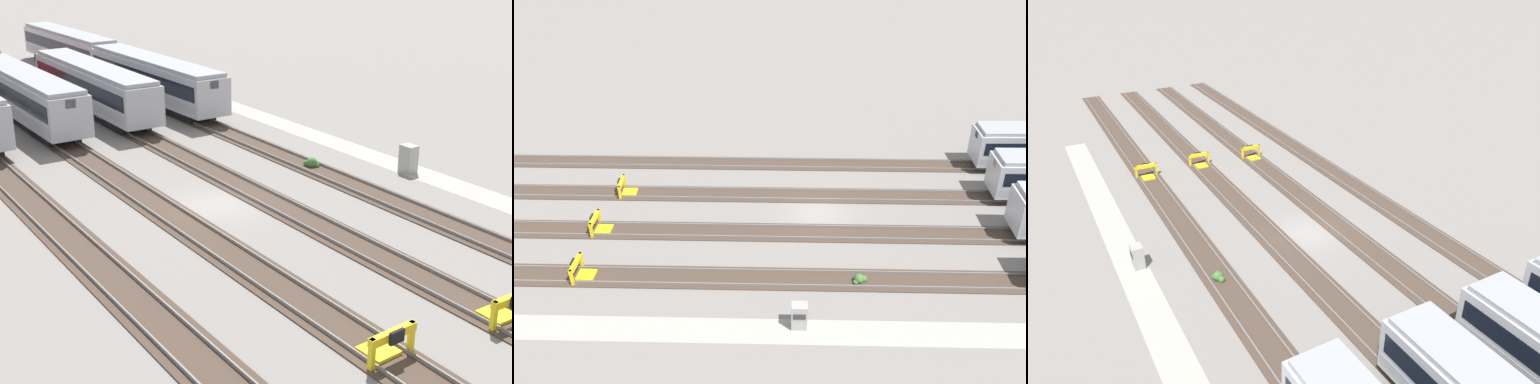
% 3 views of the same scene
% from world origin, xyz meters
% --- Properties ---
extents(ground_plane, '(400.00, 400.00, 0.00)m').
position_xyz_m(ground_plane, '(0.00, 0.00, 0.00)').
color(ground_plane, gray).
extents(service_walkway, '(54.00, 2.00, 0.01)m').
position_xyz_m(service_walkway, '(0.00, -12.28, 0.00)').
color(service_walkway, '#9E9E93').
rests_on(service_walkway, ground).
extents(rail_track_nearest, '(90.00, 2.23, 0.21)m').
position_xyz_m(rail_track_nearest, '(0.00, -7.67, 0.04)').
color(rail_track_nearest, '#47382D').
rests_on(rail_track_nearest, ground).
extents(rail_track_near_inner, '(90.00, 2.24, 0.21)m').
position_xyz_m(rail_track_near_inner, '(0.00, -2.56, 0.04)').
color(rail_track_near_inner, '#47382D').
rests_on(rail_track_near_inner, ground).
extents(rail_track_middle, '(90.00, 2.24, 0.21)m').
position_xyz_m(rail_track_middle, '(0.00, 2.56, 0.04)').
color(rail_track_middle, '#47382D').
rests_on(rail_track_middle, ground).
extents(rail_track_far_inner, '(90.00, 2.23, 0.21)m').
position_xyz_m(rail_track_far_inner, '(0.00, 7.67, 0.04)').
color(rail_track_far_inner, '#47382D').
rests_on(rail_track_far_inner, ground).
extents(bumper_stop_nearest_track, '(1.37, 2.01, 1.22)m').
position_xyz_m(bumper_stop_nearest_track, '(-15.21, -7.68, 0.51)').
color(bumper_stop_nearest_track, yellow).
rests_on(bumper_stop_nearest_track, ground).
extents(bumper_stop_near_inner_track, '(1.37, 2.01, 1.22)m').
position_xyz_m(bumper_stop_near_inner_track, '(-15.46, -2.57, 0.51)').
color(bumper_stop_near_inner_track, yellow).
rests_on(bumper_stop_near_inner_track, ground).
extents(bumper_stop_middle_track, '(1.37, 2.01, 1.22)m').
position_xyz_m(bumper_stop_middle_track, '(-14.79, 2.57, 0.51)').
color(bumper_stop_middle_track, yellow).
rests_on(bumper_stop_middle_track, ground).
extents(electrical_cabinet, '(0.90, 0.73, 1.60)m').
position_xyz_m(electrical_cabinet, '(-1.60, -11.85, 0.80)').
color(electrical_cabinet, '#9E9E99').
rests_on(electrical_cabinet, ground).
extents(weed_clump, '(0.92, 0.70, 0.64)m').
position_xyz_m(weed_clump, '(2.22, -7.83, 0.24)').
color(weed_clump, '#427033').
rests_on(weed_clump, ground).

